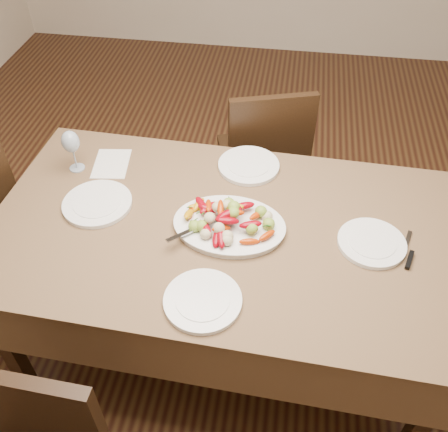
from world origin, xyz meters
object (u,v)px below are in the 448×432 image
at_px(plate_right, 372,243).
at_px(plate_far, 249,166).
at_px(chair_far, 261,156).
at_px(serving_platter, 229,227).
at_px(wine_glass, 73,150).
at_px(plate_left, 97,204).
at_px(plate_near, 203,301).
at_px(dining_table, 224,288).

xyz_separation_m(plate_right, plate_far, (-0.51, 0.39, 0.00)).
xyz_separation_m(chair_far, serving_platter, (-0.05, -0.86, 0.30)).
distance_m(chair_far, wine_glass, 1.04).
relative_size(plate_left, wine_glass, 1.37).
height_order(plate_left, plate_far, same).
xyz_separation_m(plate_right, plate_near, (-0.58, -0.35, 0.00)).
height_order(dining_table, plate_right, plate_right).
relative_size(dining_table, plate_right, 7.25).
distance_m(serving_platter, plate_far, 0.39).
height_order(plate_right, plate_near, same).
bearing_deg(chair_far, plate_right, 101.94).
bearing_deg(wine_glass, dining_table, -20.75).
distance_m(plate_left, plate_far, 0.67).
xyz_separation_m(chair_far, plate_far, (-0.02, -0.47, 0.29)).
bearing_deg(plate_left, plate_near, -38.70).
height_order(plate_right, plate_far, same).
bearing_deg(plate_far, wine_glass, -170.59).
distance_m(serving_platter, plate_near, 0.36).
distance_m(plate_left, wine_glass, 0.29).
height_order(plate_left, wine_glass, wine_glass).
relative_size(chair_far, plate_right, 3.74).
bearing_deg(plate_near, plate_left, 141.30).
distance_m(plate_right, plate_near, 0.68).
relative_size(plate_left, plate_far, 1.04).
distance_m(chair_far, plate_right, 1.03).
bearing_deg(plate_left, dining_table, -5.15).
distance_m(serving_platter, plate_right, 0.54).
xyz_separation_m(plate_left, plate_right, (1.09, -0.05, 0.00)).
xyz_separation_m(chair_far, wine_glass, (-0.77, -0.59, 0.39)).
xyz_separation_m(plate_left, plate_near, (0.51, -0.41, 0.00)).
bearing_deg(plate_right, chair_far, 119.55).
bearing_deg(plate_near, chair_far, 85.84).
xyz_separation_m(serving_platter, plate_right, (0.54, -0.00, -0.00)).
relative_size(chair_far, plate_left, 3.40).
bearing_deg(plate_near, plate_far, 84.83).
xyz_separation_m(plate_far, plate_near, (-0.07, -0.75, 0.00)).
height_order(plate_left, plate_right, same).
xyz_separation_m(serving_platter, plate_left, (-0.55, 0.05, -0.00)).
bearing_deg(dining_table, chair_far, 85.21).
height_order(dining_table, plate_near, plate_near).
height_order(chair_far, plate_right, chair_far).
distance_m(chair_far, plate_near, 1.25).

